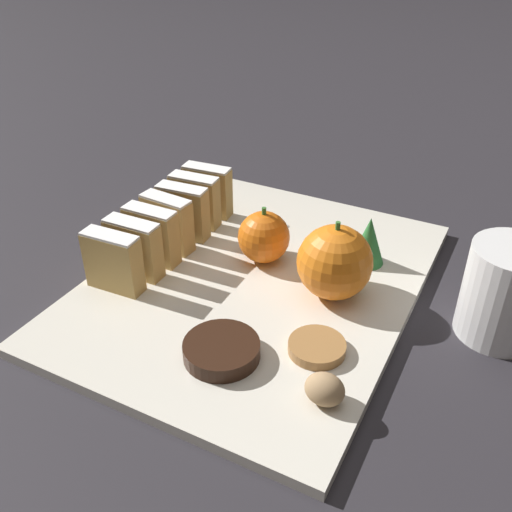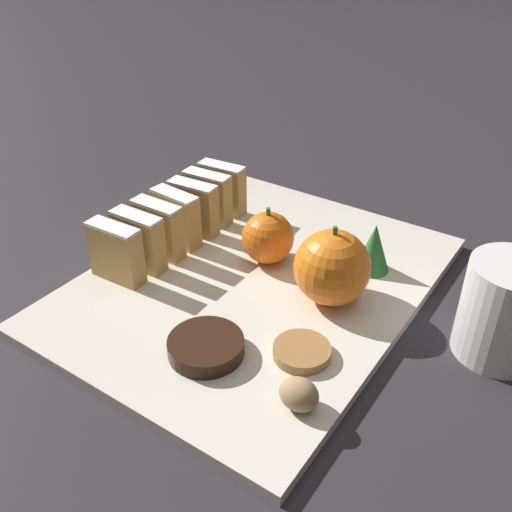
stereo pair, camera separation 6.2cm
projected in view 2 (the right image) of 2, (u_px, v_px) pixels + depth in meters
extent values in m
plane|color=#28262B|center=(256.00, 287.00, 0.64)|extent=(6.00, 6.00, 0.00)
cube|color=silver|center=(256.00, 283.00, 0.64)|extent=(0.34, 0.43, 0.01)
cube|color=tan|center=(116.00, 254.00, 0.62)|extent=(0.06, 0.02, 0.06)
cube|color=white|center=(112.00, 227.00, 0.60)|extent=(0.06, 0.02, 0.00)
cube|color=tan|center=(139.00, 242.00, 0.64)|extent=(0.06, 0.02, 0.06)
cube|color=white|center=(135.00, 216.00, 0.62)|extent=(0.06, 0.02, 0.00)
cube|color=tan|center=(158.00, 230.00, 0.66)|extent=(0.06, 0.02, 0.06)
cube|color=white|center=(155.00, 205.00, 0.65)|extent=(0.06, 0.02, 0.00)
cube|color=tan|center=(176.00, 219.00, 0.69)|extent=(0.06, 0.03, 0.06)
cube|color=white|center=(174.00, 194.00, 0.67)|extent=(0.06, 0.03, 0.00)
cube|color=tan|center=(193.00, 209.00, 0.71)|extent=(0.06, 0.03, 0.06)
cube|color=white|center=(192.00, 184.00, 0.69)|extent=(0.06, 0.03, 0.00)
cube|color=tan|center=(207.00, 198.00, 0.73)|extent=(0.06, 0.03, 0.06)
cube|color=white|center=(206.00, 175.00, 0.71)|extent=(0.06, 0.03, 0.00)
cube|color=tan|center=(222.00, 189.00, 0.75)|extent=(0.06, 0.03, 0.06)
cube|color=white|center=(221.00, 166.00, 0.74)|extent=(0.06, 0.03, 0.00)
sphere|color=orange|center=(332.00, 267.00, 0.58)|extent=(0.08, 0.08, 0.08)
cylinder|color=#38702D|center=(335.00, 231.00, 0.56)|extent=(0.01, 0.01, 0.01)
sphere|color=orange|center=(268.00, 238.00, 0.65)|extent=(0.06, 0.06, 0.06)
cylinder|color=#38702D|center=(268.00, 212.00, 0.63)|extent=(0.01, 0.01, 0.01)
ellipsoid|color=tan|center=(299.00, 394.00, 0.47)|extent=(0.03, 0.03, 0.03)
cylinder|color=black|center=(206.00, 347.00, 0.53)|extent=(0.07, 0.07, 0.02)
cylinder|color=#A3703D|center=(302.00, 351.00, 0.53)|extent=(0.05, 0.05, 0.01)
cone|color=#2D7538|center=(374.00, 248.00, 0.64)|extent=(0.04, 0.04, 0.06)
cylinder|color=white|center=(505.00, 310.00, 0.53)|extent=(0.08, 0.08, 0.10)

